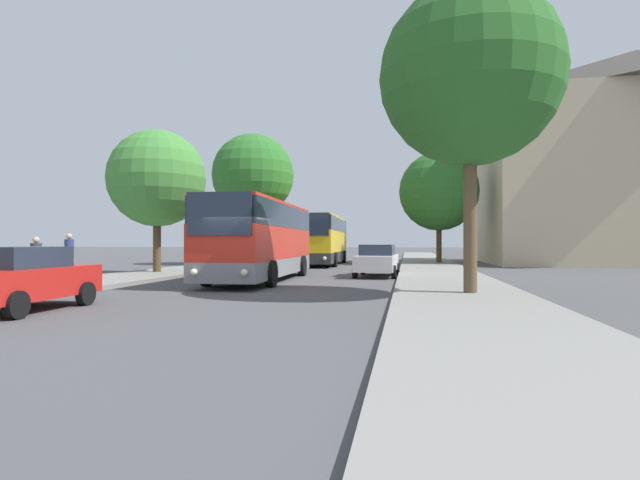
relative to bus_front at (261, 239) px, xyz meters
name	(u,v)px	position (x,y,z in m)	size (l,w,h in m)	color
ground_plane	(248,291)	(0.86, -4.44, -1.79)	(300.00, 300.00, 0.00)	#4C4C4F
sidewalk_left	(65,285)	(-6.14, -4.44, -1.72)	(4.00, 120.00, 0.15)	gray
sidewalk_right	(458,292)	(7.86, -4.44, -1.72)	(4.00, 120.00, 0.15)	gray
building_right_background	(637,157)	(23.51, 20.50, 6.37)	(21.92, 13.18, 16.32)	#C6B28E
bus_front	(261,239)	(0.00, 0.00, 0.00)	(2.96, 10.63, 3.36)	gray
bus_middle	(323,239)	(0.08, 15.69, 0.09)	(3.17, 12.13, 3.54)	#2D2D2D
parked_car_left_curb	(21,278)	(-2.90, -10.32, -0.99)	(2.01, 3.95, 1.55)	red
parked_car_right_near	(377,260)	(4.84, 3.53, -0.99)	(2.11, 4.68, 1.55)	silver
pedestrian_waiting_near	(69,256)	(-7.40, -2.54, -0.69)	(0.36, 0.36, 1.88)	#23232D
pedestrian_waiting_far	(36,261)	(-6.36, -5.64, -0.79)	(0.36, 0.36, 1.70)	#23232D
tree_left_near	(157,179)	(-6.43, 2.93, 3.15)	(4.98, 4.98, 7.30)	#513D23
tree_left_far	(253,175)	(-5.05, 14.82, 4.89)	(6.10, 6.10, 9.59)	#47331E
tree_right_near	(470,76)	(8.14, -5.37, 4.88)	(5.45, 5.45, 9.26)	brown
tree_right_mid	(439,191)	(8.66, 17.83, 3.73)	(5.98, 5.98, 8.37)	#47331E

